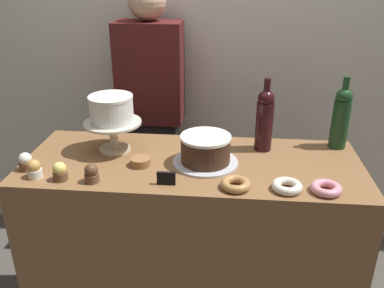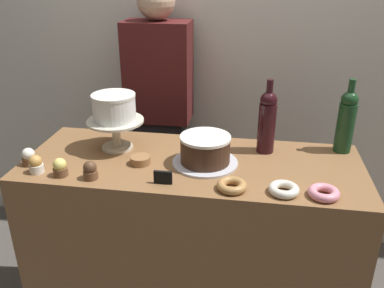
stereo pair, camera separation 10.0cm
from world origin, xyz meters
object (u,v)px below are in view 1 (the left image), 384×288
chocolate_round_cake (206,149)px  donut_sugar (287,186)px  wine_bottle_green (341,117)px  donut_maple (236,184)px  wine_bottle_dark_red (265,119)px  white_layer_cake (111,109)px  donut_pink (326,188)px  cake_stand_pedestal (113,131)px  cupcake_lemon (60,172)px  cupcake_chocolate (92,174)px  price_sign_chalkboard (166,178)px  cupcake_caramel (34,169)px  barista_figure (152,121)px  cookie_stack (141,162)px  cupcake_vanilla (26,162)px

chocolate_round_cake → donut_sugar: chocolate_round_cake is taller
wine_bottle_green → donut_maple: 0.63m
chocolate_round_cake → wine_bottle_dark_red: (0.25, 0.16, 0.08)m
white_layer_cake → wine_bottle_green: wine_bottle_green is taller
donut_maple → wine_bottle_dark_red: bearing=71.2°
donut_pink → wine_bottle_green: bearing=72.6°
donut_pink → white_layer_cake: bearing=162.0°
donut_maple → donut_sugar: (0.19, 0.00, 0.00)m
cake_stand_pedestal → donut_pink: size_ratio=2.23×
wine_bottle_dark_red → donut_maple: bearing=-108.8°
cupcake_lemon → donut_pink: size_ratio=0.66×
cupcake_chocolate → donut_sugar: bearing=0.5°
cake_stand_pedestal → price_sign_chalkboard: (0.27, -0.28, -0.07)m
chocolate_round_cake → price_sign_chalkboard: 0.24m
cupcake_caramel → donut_maple: bearing=-0.8°
price_sign_chalkboard → barista_figure: bearing=104.2°
donut_pink → donut_sugar: size_ratio=1.00×
price_sign_chalkboard → donut_sugar: bearing=0.1°
cupcake_chocolate → cookie_stack: (0.15, 0.15, -0.02)m
white_layer_cake → price_sign_chalkboard: (0.27, -0.28, -0.17)m
cupcake_chocolate → donut_sugar: (0.73, 0.01, -0.02)m
chocolate_round_cake → barista_figure: (-0.35, 0.67, -0.15)m
donut_maple → barista_figure: (-0.48, 0.86, -0.09)m
chocolate_round_cake → cupcake_vanilla: size_ratio=2.80×
wine_bottle_dark_red → cupcake_caramel: 0.97m
chocolate_round_cake → wine_bottle_green: bearing=20.8°
cake_stand_pedestal → wine_bottle_green: size_ratio=0.77×
cake_stand_pedestal → donut_sugar: cake_stand_pedestal is taller
donut_maple → cake_stand_pedestal: bearing=152.2°
cookie_stack → donut_pink: bearing=-11.7°
donut_pink → donut_sugar: 0.14m
cupcake_lemon → cookie_stack: (0.28, 0.15, -0.02)m
wine_bottle_dark_red → donut_maple: (-0.12, -0.36, -0.13)m
white_layer_cake → donut_maple: (0.53, -0.28, -0.18)m
white_layer_cake → cupcake_caramel: size_ratio=2.54×
wine_bottle_green → cupcake_vanilla: (-1.30, -0.35, -0.11)m
cupcake_vanilla → cupcake_chocolate: bearing=-13.6°
price_sign_chalkboard → cupcake_vanilla: bearing=173.5°
price_sign_chalkboard → cake_stand_pedestal: bearing=134.5°
cake_stand_pedestal → cupcake_lemon: bearing=-115.7°
cake_stand_pedestal → wine_bottle_green: 1.00m
cake_stand_pedestal → barista_figure: bearing=84.3°
cupcake_chocolate → cookie_stack: size_ratio=0.88×
white_layer_cake → chocolate_round_cake: size_ratio=0.90×
white_layer_cake → cupcake_vanilla: white_layer_cake is taller
cupcake_vanilla → donut_sugar: 1.03m
cookie_stack → barista_figure: barista_figure is taller
donut_sugar → price_sign_chalkboard: (-0.45, -0.00, 0.01)m
cupcake_vanilla → cookie_stack: (0.45, 0.08, -0.02)m
white_layer_cake → cupcake_lemon: (-0.14, -0.28, -0.16)m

